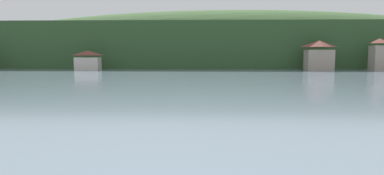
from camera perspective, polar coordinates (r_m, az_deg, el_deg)
The scene contains 4 objects.
wooded_hillside at distance 148.88m, azimuth 4.64°, elevation 6.03°, with size 352.00×76.71×35.70m.
shore_building_westcentral at distance 103.43m, azimuth -16.25°, elevation 4.13°, with size 6.90×3.94×5.38m.
shore_building_central at distance 103.45m, azimuth 19.55°, elevation 4.76°, with size 7.33×5.26×8.10m.
shore_building_eastcentral at distance 108.91m, azimuth 27.62°, elevation 4.61°, with size 4.02×4.55×8.64m.
Camera 1 is at (0.91, 23.50, 5.09)m, focal length 33.50 mm.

